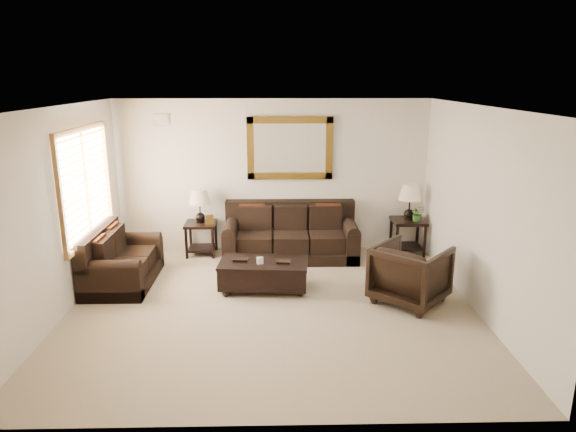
{
  "coord_description": "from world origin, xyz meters",
  "views": [
    {
      "loc": [
        0.07,
        -6.49,
        3.06
      ],
      "look_at": [
        0.23,
        0.6,
        1.13
      ],
      "focal_mm": 32.0,
      "sensor_mm": 36.0,
      "label": 1
    }
  ],
  "objects_px": {
    "loveseat": "(119,264)",
    "armchair": "(411,271)",
    "sofa": "(290,238)",
    "end_table_left": "(200,213)",
    "end_table_right": "(409,209)",
    "coffee_table": "(264,272)"
  },
  "relations": [
    {
      "from": "loveseat",
      "to": "coffee_table",
      "type": "height_order",
      "value": "loveseat"
    },
    {
      "from": "end_table_right",
      "to": "coffee_table",
      "type": "bearing_deg",
      "value": -148.14
    },
    {
      "from": "sofa",
      "to": "armchair",
      "type": "distance_m",
      "value": 2.52
    },
    {
      "from": "end_table_right",
      "to": "sofa",
      "type": "bearing_deg",
      "value": -176.53
    },
    {
      "from": "end_table_left",
      "to": "coffee_table",
      "type": "relative_size",
      "value": 0.88
    },
    {
      "from": "sofa",
      "to": "end_table_right",
      "type": "xyz_separation_m",
      "value": [
        2.09,
        0.13,
        0.48
      ]
    },
    {
      "from": "sofa",
      "to": "end_table_left",
      "type": "height_order",
      "value": "end_table_left"
    },
    {
      "from": "loveseat",
      "to": "coffee_table",
      "type": "distance_m",
      "value": 2.22
    },
    {
      "from": "sofa",
      "to": "loveseat",
      "type": "xyz_separation_m",
      "value": [
        -2.64,
        -1.16,
        -0.02
      ]
    },
    {
      "from": "sofa",
      "to": "end_table_left",
      "type": "bearing_deg",
      "value": 174.8
    },
    {
      "from": "end_table_right",
      "to": "armchair",
      "type": "height_order",
      "value": "end_table_right"
    },
    {
      "from": "loveseat",
      "to": "armchair",
      "type": "distance_m",
      "value": 4.33
    },
    {
      "from": "end_table_right",
      "to": "loveseat",
      "type": "bearing_deg",
      "value": -164.8
    },
    {
      "from": "sofa",
      "to": "end_table_right",
      "type": "distance_m",
      "value": 2.15
    },
    {
      "from": "end_table_left",
      "to": "end_table_right",
      "type": "xyz_separation_m",
      "value": [
        3.67,
        -0.02,
        0.05
      ]
    },
    {
      "from": "loveseat",
      "to": "end_table_right",
      "type": "height_order",
      "value": "end_table_right"
    },
    {
      "from": "end_table_right",
      "to": "end_table_left",
      "type": "bearing_deg",
      "value": 179.74
    },
    {
      "from": "loveseat",
      "to": "end_table_right",
      "type": "xyz_separation_m",
      "value": [
        4.73,
        1.29,
        0.5
      ]
    },
    {
      "from": "armchair",
      "to": "sofa",
      "type": "bearing_deg",
      "value": -8.51
    },
    {
      "from": "end_table_left",
      "to": "end_table_right",
      "type": "bearing_deg",
      "value": -0.26
    },
    {
      "from": "sofa",
      "to": "end_table_left",
      "type": "distance_m",
      "value": 1.64
    },
    {
      "from": "end_table_left",
      "to": "armchair",
      "type": "bearing_deg",
      "value": -33.07
    }
  ]
}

